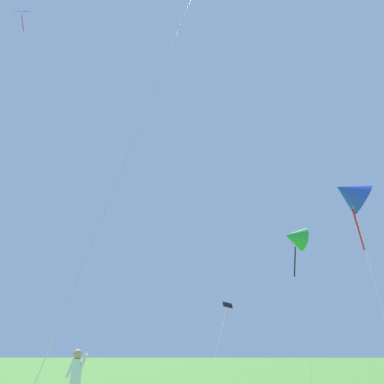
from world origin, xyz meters
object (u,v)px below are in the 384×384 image
object	(u,v)px
kite_black_large	(227,309)
person_in_red_shirt	(77,369)
kite_green_small	(294,237)
person_with_spool	(76,378)
kite_blue_delta	(350,194)
kite_purple_streamer	(13,28)

from	to	relation	value
kite_black_large	person_in_red_shirt	world-z (taller)	kite_black_large
kite_green_small	kite_black_large	world-z (taller)	kite_green_small
kite_green_small	person_with_spool	bearing A→B (deg)	-114.88
kite_black_large	kite_blue_delta	size ratio (longest dim) A/B	0.91
kite_green_small	kite_black_large	distance (m)	18.23
kite_green_small	kite_black_large	bearing A→B (deg)	106.36
kite_purple_streamer	person_with_spool	size ratio (longest dim) A/B	16.00
kite_blue_delta	person_with_spool	distance (m)	17.82
kite_purple_streamer	person_in_red_shirt	xyz separation A→B (m)	(8.44, -3.65, -23.49)
person_with_spool	person_in_red_shirt	world-z (taller)	person_with_spool
kite_purple_streamer	person_in_red_shirt	size ratio (longest dim) A/B	17.28
kite_purple_streamer	kite_blue_delta	bearing A→B (deg)	-4.70
person_with_spool	kite_purple_streamer	bearing A→B (deg)	131.74
kite_blue_delta	kite_purple_streamer	distance (m)	26.76
kite_blue_delta	person_with_spool	xyz separation A→B (m)	(-10.89, -11.01, -8.82)
person_in_red_shirt	kite_blue_delta	bearing A→B (deg)	7.41
kite_green_small	kite_blue_delta	distance (m)	9.02
kite_black_large	kite_green_small	bearing A→B (deg)	-73.64
kite_black_large	kite_purple_streamer	size ratio (longest dim) A/B	0.37
kite_blue_delta	kite_purple_streamer	size ratio (longest dim) A/B	0.40
kite_blue_delta	person_with_spool	world-z (taller)	kite_blue_delta
kite_blue_delta	kite_purple_streamer	world-z (taller)	kite_purple_streamer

